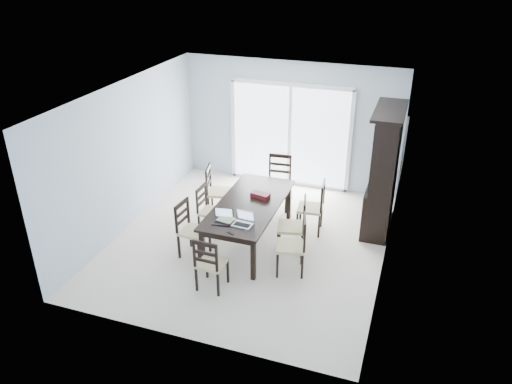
# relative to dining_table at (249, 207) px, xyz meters

# --- Properties ---
(floor) EXTENTS (5.00, 5.00, 0.00)m
(floor) POSITION_rel_dining_table_xyz_m (0.00, 0.00, -0.67)
(floor) COLOR silver
(floor) RESTS_ON ground
(ceiling) EXTENTS (5.00, 5.00, 0.00)m
(ceiling) POSITION_rel_dining_table_xyz_m (0.00, 0.00, 1.93)
(ceiling) COLOR white
(ceiling) RESTS_ON back_wall
(back_wall) EXTENTS (4.50, 0.02, 2.60)m
(back_wall) POSITION_rel_dining_table_xyz_m (0.00, 2.50, 0.63)
(back_wall) COLOR #A4B5C4
(back_wall) RESTS_ON floor
(wall_left) EXTENTS (0.02, 5.00, 2.60)m
(wall_left) POSITION_rel_dining_table_xyz_m (-2.25, 0.00, 0.63)
(wall_left) COLOR #A4B5C4
(wall_left) RESTS_ON floor
(wall_right) EXTENTS (0.02, 5.00, 2.60)m
(wall_right) POSITION_rel_dining_table_xyz_m (2.25, 0.00, 0.63)
(wall_right) COLOR #A4B5C4
(wall_right) RESTS_ON floor
(balcony) EXTENTS (4.50, 2.00, 0.10)m
(balcony) POSITION_rel_dining_table_xyz_m (0.00, 3.50, -0.72)
(balcony) COLOR gray
(balcony) RESTS_ON ground
(railing) EXTENTS (4.50, 0.06, 1.10)m
(railing) POSITION_rel_dining_table_xyz_m (0.00, 4.50, -0.12)
(railing) COLOR #99999E
(railing) RESTS_ON balcony
(dining_table) EXTENTS (1.00, 2.20, 0.75)m
(dining_table) POSITION_rel_dining_table_xyz_m (0.00, 0.00, 0.00)
(dining_table) COLOR black
(dining_table) RESTS_ON floor
(china_hutch) EXTENTS (0.50, 1.38, 2.20)m
(china_hutch) POSITION_rel_dining_table_xyz_m (2.02, 1.25, 0.40)
(china_hutch) COLOR black
(china_hutch) RESTS_ON floor
(sliding_door) EXTENTS (2.52, 0.05, 2.18)m
(sliding_door) POSITION_rel_dining_table_xyz_m (0.00, 2.48, 0.41)
(sliding_door) COLOR silver
(sliding_door) RESTS_ON floor
(chair_left_near) EXTENTS (0.45, 0.44, 1.09)m
(chair_left_near) POSITION_rel_dining_table_xyz_m (-0.81, -0.67, -0.10)
(chair_left_near) COLOR black
(chair_left_near) RESTS_ON floor
(chair_left_mid) EXTENTS (0.40, 0.39, 1.02)m
(chair_left_mid) POSITION_rel_dining_table_xyz_m (-0.81, 0.07, -0.14)
(chair_left_mid) COLOR black
(chair_left_mid) RESTS_ON floor
(chair_left_far) EXTENTS (0.52, 0.51, 1.11)m
(chair_left_far) POSITION_rel_dining_table_xyz_m (-0.95, 0.73, -0.09)
(chair_left_far) COLOR black
(chair_left_far) RESTS_ON floor
(chair_right_near) EXTENTS (0.53, 0.52, 1.12)m
(chair_right_near) POSITION_rel_dining_table_xyz_m (0.98, -0.58, -0.08)
(chair_right_near) COLOR black
(chair_right_near) RESTS_ON floor
(chair_right_mid) EXTENTS (0.52, 0.51, 1.13)m
(chair_right_mid) POSITION_rel_dining_table_xyz_m (0.84, -0.04, -0.07)
(chair_right_mid) COLOR black
(chair_right_mid) RESTS_ON floor
(chair_right_far) EXTENTS (0.47, 0.46, 1.12)m
(chair_right_far) POSITION_rel_dining_table_xyz_m (0.98, 0.69, -0.08)
(chair_right_far) COLOR black
(chair_right_far) RESTS_ON floor
(chair_end_near) EXTENTS (0.40, 0.41, 1.03)m
(chair_end_near) POSITION_rel_dining_table_xyz_m (-0.10, -1.46, -0.13)
(chair_end_near) COLOR black
(chair_end_near) RESTS_ON floor
(chair_end_far) EXTENTS (0.49, 0.50, 1.18)m
(chair_end_far) POSITION_rel_dining_table_xyz_m (0.08, 1.46, -0.05)
(chair_end_far) COLOR black
(chair_end_far) RESTS_ON floor
(laptop_dark) EXTENTS (0.33, 0.25, 0.21)m
(laptop_dark) POSITION_rel_dining_table_xyz_m (-0.18, -0.75, 0.13)
(laptop_dark) COLOR black
(laptop_dark) RESTS_ON dining_table
(laptop_silver) EXTENTS (0.32, 0.24, 0.21)m
(laptop_silver) POSITION_rel_dining_table_xyz_m (0.15, -0.73, 0.13)
(laptop_silver) COLOR silver
(laptop_silver) RESTS_ON dining_table
(book_stack) EXTENTS (0.29, 0.23, 0.04)m
(book_stack) POSITION_rel_dining_table_xyz_m (-0.14, -0.70, 0.10)
(book_stack) COLOR maroon
(book_stack) RESTS_ON dining_table
(cell_phone) EXTENTS (0.11, 0.08, 0.01)m
(cell_phone) POSITION_rel_dining_table_xyz_m (0.07, -1.00, 0.08)
(cell_phone) COLOR black
(cell_phone) RESTS_ON dining_table
(game_box) EXTENTS (0.34, 0.22, 0.08)m
(game_box) POSITION_rel_dining_table_xyz_m (0.11, 0.25, 0.12)
(game_box) COLOR #501014
(game_box) RESTS_ON dining_table
(hot_tub) EXTENTS (2.33, 2.16, 1.05)m
(hot_tub) POSITION_rel_dining_table_xyz_m (-0.20, 3.57, -0.15)
(hot_tub) COLOR brown
(hot_tub) RESTS_ON balcony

